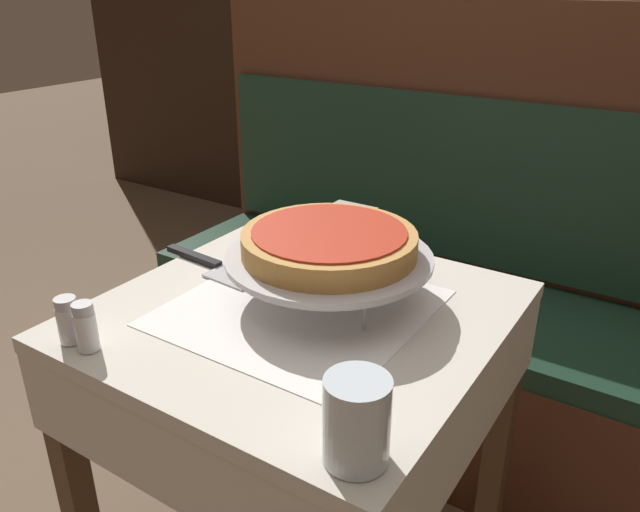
{
  "coord_description": "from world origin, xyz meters",
  "views": [
    {
      "loc": [
        0.57,
        -0.82,
        1.32
      ],
      "look_at": [
        0.03,
        0.03,
        0.87
      ],
      "focal_mm": 35.0,
      "sensor_mm": 36.0,
      "label": 1
    }
  ],
  "objects": [
    {
      "name": "dining_table_front",
      "position": [
        0.0,
        0.0,
        0.65
      ],
      "size": [
        0.69,
        0.69,
        0.77
      ],
      "color": "beige",
      "rests_on": "ground_plane"
    },
    {
      "name": "dining_table_rear",
      "position": [
        -0.03,
        1.51,
        0.67
      ],
      "size": [
        0.69,
        0.69,
        0.78
      ],
      "color": "red",
      "rests_on": "ground_plane"
    },
    {
      "name": "booth_bench",
      "position": [
        -0.03,
        0.75,
        0.36
      ],
      "size": [
        1.77,
        0.52,
        1.27
      ],
      "color": "#4C2819",
      "rests_on": "ground_plane"
    },
    {
      "name": "back_wall_panel",
      "position": [
        0.0,
        2.01,
        1.2
      ],
      "size": [
        6.0,
        0.04,
        2.4
      ],
      "primitive_type": "cube",
      "color": "black",
      "rests_on": "ground_plane"
    },
    {
      "name": "pizza_pan_stand",
      "position": [
        0.03,
        0.06,
        0.85
      ],
      "size": [
        0.38,
        0.38,
        0.09
      ],
      "color": "#ADADB2",
      "rests_on": "dining_table_front"
    },
    {
      "name": "deep_dish_pizza",
      "position": [
        0.03,
        0.06,
        0.89
      ],
      "size": [
        0.32,
        0.32,
        0.05
      ],
      "color": "#C68E47",
      "rests_on": "pizza_pan_stand"
    },
    {
      "name": "pizza_server",
      "position": [
        -0.24,
        0.05,
        0.78
      ],
      "size": [
        0.27,
        0.1,
        0.01
      ],
      "color": "#BCBCC1",
      "rests_on": "dining_table_front"
    },
    {
      "name": "water_glass_near",
      "position": [
        0.28,
        -0.28,
        0.83
      ],
      "size": [
        0.08,
        0.08,
        0.12
      ],
      "color": "silver",
      "rests_on": "dining_table_front"
    },
    {
      "name": "salt_shaker",
      "position": [
        -0.25,
        -0.3,
        0.81
      ],
      "size": [
        0.04,
        0.04,
        0.08
      ],
      "color": "silver",
      "rests_on": "dining_table_front"
    },
    {
      "name": "pepper_shaker",
      "position": [
        -0.21,
        -0.3,
        0.81
      ],
      "size": [
        0.03,
        0.03,
        0.08
      ],
      "color": "silver",
      "rests_on": "dining_table_front"
    },
    {
      "name": "napkin_holder",
      "position": [
        -0.07,
        0.3,
        0.82
      ],
      "size": [
        0.1,
        0.05,
        0.09
      ],
      "color": "#B2B2B7",
      "rests_on": "dining_table_front"
    },
    {
      "name": "condiment_caddy",
      "position": [
        -0.01,
        1.49,
        0.82
      ],
      "size": [
        0.11,
        0.11,
        0.16
      ],
      "color": "black",
      "rests_on": "dining_table_rear"
    }
  ]
}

